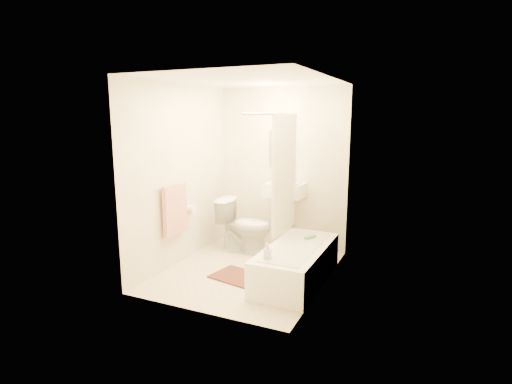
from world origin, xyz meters
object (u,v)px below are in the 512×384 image
at_px(bathtub, 297,264).
at_px(sink, 286,213).
at_px(soap_bottle, 268,251).
at_px(toilet, 245,226).
at_px(bath_mat, 238,277).

bearing_deg(bathtub, sink, 116.68).
xyz_separation_m(bathtub, soap_bottle, (-0.17, -0.52, 0.30)).
xyz_separation_m(toilet, sink, (0.49, 0.39, 0.16)).
bearing_deg(sink, soap_bottle, -75.07).
bearing_deg(soap_bottle, bathtub, 72.25).
distance_m(toilet, soap_bottle, 1.50).
distance_m(toilet, bath_mat, 1.04).
relative_size(bath_mat, soap_bottle, 3.68).
bearing_deg(bath_mat, soap_bottle, -30.31).
xyz_separation_m(sink, soap_bottle, (0.38, -1.60, -0.03)).
distance_m(sink, bath_mat, 1.41).
xyz_separation_m(sink, bathtub, (0.55, -1.08, -0.33)).
distance_m(bathtub, soap_bottle, 0.62).
bearing_deg(toilet, sink, -53.87).
height_order(sink, bathtub, sink).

